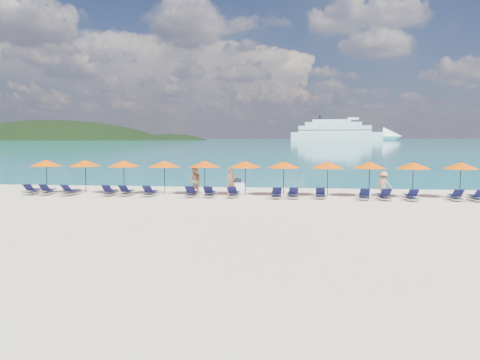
# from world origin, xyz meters

# --- Properties ---
(ground) EXTENTS (1400.00, 1400.00, 0.00)m
(ground) POSITION_xyz_m (0.00, 0.00, 0.00)
(ground) COLOR beige
(sea) EXTENTS (1600.00, 1300.00, 0.01)m
(sea) POSITION_xyz_m (0.00, 660.00, 0.01)
(sea) COLOR #1FA9B2
(sea) RESTS_ON ground
(headland_main) EXTENTS (374.00, 242.00, 126.50)m
(headland_main) POSITION_xyz_m (-300.00, 540.00, -38.00)
(headland_main) COLOR black
(headland_main) RESTS_ON ground
(headland_small) EXTENTS (162.00, 126.00, 85.50)m
(headland_small) POSITION_xyz_m (-150.00, 560.00, -35.00)
(headland_small) COLOR black
(headland_small) RESTS_ON ground
(cruise_ship) EXTENTS (121.58, 36.76, 33.43)m
(cruise_ship) POSITION_xyz_m (62.98, 509.90, 8.70)
(cruise_ship) COLOR white
(cruise_ship) RESTS_ON ground
(jetski) EXTENTS (1.42, 2.21, 0.74)m
(jetski) POSITION_xyz_m (-0.92, 9.02, 0.30)
(jetski) COLOR white
(jetski) RESTS_ON ground
(beachgoer_a) EXTENTS (0.79, 0.74, 1.82)m
(beachgoer_a) POSITION_xyz_m (-0.80, 4.92, 0.91)
(beachgoer_a) COLOR tan
(beachgoer_a) RESTS_ON ground
(beachgoer_b) EXTENTS (1.02, 0.92, 1.82)m
(beachgoer_b) POSITION_xyz_m (-3.19, 5.17, 0.91)
(beachgoer_b) COLOR tan
(beachgoer_b) RESTS_ON ground
(beachgoer_c) EXTENTS (1.19, 0.86, 1.67)m
(beachgoer_c) POSITION_xyz_m (8.66, 4.66, 0.84)
(beachgoer_c) COLOR tan
(beachgoer_c) RESTS_ON ground
(umbrella_0) EXTENTS (2.10, 2.10, 2.28)m
(umbrella_0) POSITION_xyz_m (-13.42, 5.18, 2.02)
(umbrella_0) COLOR black
(umbrella_0) RESTS_ON ground
(umbrella_1) EXTENTS (2.10, 2.10, 2.28)m
(umbrella_1) POSITION_xyz_m (-10.70, 5.29, 2.02)
(umbrella_1) COLOR black
(umbrella_1) RESTS_ON ground
(umbrella_2) EXTENTS (2.10, 2.10, 2.28)m
(umbrella_2) POSITION_xyz_m (-8.01, 5.21, 2.02)
(umbrella_2) COLOR black
(umbrella_2) RESTS_ON ground
(umbrella_3) EXTENTS (2.10, 2.10, 2.28)m
(umbrella_3) POSITION_xyz_m (-5.22, 5.13, 2.02)
(umbrella_3) COLOR black
(umbrella_3) RESTS_ON ground
(umbrella_4) EXTENTS (2.10, 2.10, 2.28)m
(umbrella_4) POSITION_xyz_m (-2.56, 5.27, 2.02)
(umbrella_4) COLOR black
(umbrella_4) RESTS_ON ground
(umbrella_5) EXTENTS (2.10, 2.10, 2.28)m
(umbrella_5) POSITION_xyz_m (0.10, 5.18, 2.02)
(umbrella_5) COLOR black
(umbrella_5) RESTS_ON ground
(umbrella_6) EXTENTS (2.10, 2.10, 2.28)m
(umbrella_6) POSITION_xyz_m (2.56, 5.19, 2.02)
(umbrella_6) COLOR black
(umbrella_6) RESTS_ON ground
(umbrella_7) EXTENTS (2.10, 2.10, 2.28)m
(umbrella_7) POSITION_xyz_m (5.33, 5.17, 2.02)
(umbrella_7) COLOR black
(umbrella_7) RESTS_ON ground
(umbrella_8) EXTENTS (2.10, 2.10, 2.28)m
(umbrella_8) POSITION_xyz_m (7.93, 5.32, 2.02)
(umbrella_8) COLOR black
(umbrella_8) RESTS_ON ground
(umbrella_9) EXTENTS (2.10, 2.10, 2.28)m
(umbrella_9) POSITION_xyz_m (10.53, 5.15, 2.02)
(umbrella_9) COLOR black
(umbrella_9) RESTS_ON ground
(umbrella_10) EXTENTS (2.10, 2.10, 2.28)m
(umbrella_10) POSITION_xyz_m (13.38, 5.28, 2.02)
(umbrella_10) COLOR black
(umbrella_10) RESTS_ON ground
(lounger_0) EXTENTS (0.72, 1.73, 0.66)m
(lounger_0) POSITION_xyz_m (-13.86, 4.18, 0.24)
(lounger_0) COLOR silver
(lounger_0) RESTS_ON ground
(lounger_1) EXTENTS (0.77, 1.75, 0.66)m
(lounger_1) POSITION_xyz_m (-12.80, 4.18, 0.24)
(lounger_1) COLOR silver
(lounger_1) RESTS_ON ground
(lounger_2) EXTENTS (0.76, 1.75, 0.66)m
(lounger_2) POSITION_xyz_m (-11.15, 4.02, 0.24)
(lounger_2) COLOR silver
(lounger_2) RESTS_ON ground
(lounger_3) EXTENTS (0.68, 1.72, 0.66)m
(lounger_3) POSITION_xyz_m (-8.57, 4.16, 0.24)
(lounger_3) COLOR silver
(lounger_3) RESTS_ON ground
(lounger_4) EXTENTS (0.65, 1.71, 0.66)m
(lounger_4) POSITION_xyz_m (-7.46, 4.18, 0.24)
(lounger_4) COLOR silver
(lounger_4) RESTS_ON ground
(lounger_5) EXTENTS (0.65, 1.71, 0.66)m
(lounger_5) POSITION_xyz_m (-5.89, 4.12, 0.24)
(lounger_5) COLOR silver
(lounger_5) RESTS_ON ground
(lounger_6) EXTENTS (0.65, 1.71, 0.66)m
(lounger_6) POSITION_xyz_m (-3.17, 4.08, 0.24)
(lounger_6) COLOR silver
(lounger_6) RESTS_ON ground
(lounger_7) EXTENTS (0.62, 1.70, 0.66)m
(lounger_7) POSITION_xyz_m (-2.03, 4.09, 0.24)
(lounger_7) COLOR silver
(lounger_7) RESTS_ON ground
(lounger_8) EXTENTS (0.68, 1.72, 0.66)m
(lounger_8) POSITION_xyz_m (-0.53, 4.10, 0.24)
(lounger_8) COLOR silver
(lounger_8) RESTS_ON ground
(lounger_9) EXTENTS (0.79, 1.75, 0.66)m
(lounger_9) POSITION_xyz_m (2.14, 3.99, 0.24)
(lounger_9) COLOR silver
(lounger_9) RESTS_ON ground
(lounger_10) EXTENTS (0.78, 1.75, 0.66)m
(lounger_10) POSITION_xyz_m (3.14, 4.07, 0.24)
(lounger_10) COLOR silver
(lounger_10) RESTS_ON ground
(lounger_11) EXTENTS (0.74, 1.74, 0.66)m
(lounger_11) POSITION_xyz_m (4.84, 4.21, 0.24)
(lounger_11) COLOR silver
(lounger_11) RESTS_ON ground
(lounger_12) EXTENTS (0.74, 1.74, 0.66)m
(lounger_12) POSITION_xyz_m (7.42, 3.95, 0.24)
(lounger_12) COLOR silver
(lounger_12) RESTS_ON ground
(lounger_13) EXTENTS (0.69, 1.73, 0.66)m
(lounger_13) POSITION_xyz_m (8.60, 3.96, 0.24)
(lounger_13) COLOR silver
(lounger_13) RESTS_ON ground
(lounger_14) EXTENTS (0.65, 1.71, 0.66)m
(lounger_14) POSITION_xyz_m (10.12, 3.88, 0.24)
(lounger_14) COLOR silver
(lounger_14) RESTS_ON ground
(lounger_15) EXTENTS (0.71, 1.73, 0.66)m
(lounger_15) POSITION_xyz_m (12.74, 4.11, 0.24)
(lounger_15) COLOR silver
(lounger_15) RESTS_ON ground
(lounger_16) EXTENTS (0.63, 1.70, 0.66)m
(lounger_16) POSITION_xyz_m (13.87, 3.93, 0.24)
(lounger_16) COLOR silver
(lounger_16) RESTS_ON ground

